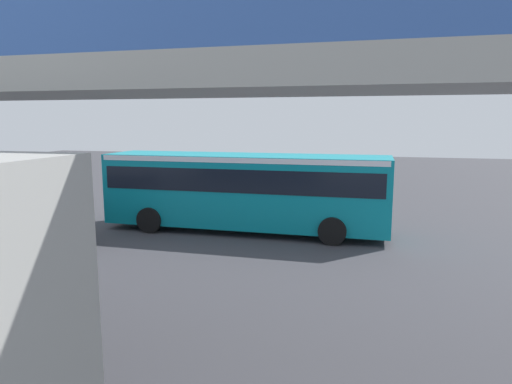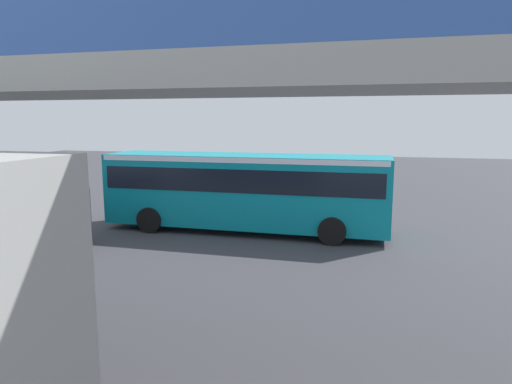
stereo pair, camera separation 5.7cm
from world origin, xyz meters
name	(u,v)px [view 1 (the left image)]	position (x,y,z in m)	size (l,w,h in m)	color
ground	(241,223)	(0.00, 0.00, 0.00)	(80.00, 80.00, 0.00)	#38383D
city_bus	(245,186)	(-0.54, 1.29, 1.88)	(11.54, 2.85, 3.15)	#0C8493
parked_van	(18,213)	(6.96, 5.35, 1.18)	(4.80, 2.17, 2.05)	black
bicycle_blue	(43,214)	(8.63, 2.11, 0.37)	(1.77, 0.44, 0.96)	black
bicycle_red	(14,218)	(9.27, 3.09, 0.37)	(1.77, 0.44, 0.96)	black
pedestrian	(153,190)	(5.55, -2.47, 0.89)	(0.38, 0.38, 1.79)	#2D2D38
lane_dash_leftmost	(337,215)	(-4.00, -2.84, 0.00)	(2.00, 0.20, 0.01)	silver
lane_dash_left	(257,211)	(0.00, -2.84, 0.00)	(2.00, 0.20, 0.01)	silver
lane_dash_centre	(184,207)	(4.00, -2.84, 0.00)	(2.00, 0.20, 0.01)	silver
pedestrian_overpass	(47,104)	(0.00, 11.95, 4.82)	(27.22, 2.60, 6.54)	#9E9E99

